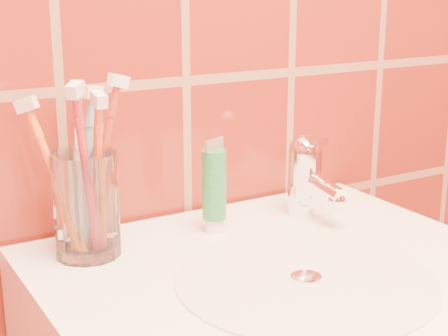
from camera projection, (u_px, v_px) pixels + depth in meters
glass_tumbler at (86, 204)px, 0.84m from camera, size 0.09×0.09×0.13m
toothpaste_tube at (214, 189)px, 0.92m from camera, size 0.04×0.03×0.13m
faucet at (307, 173)px, 0.98m from camera, size 0.05×0.11×0.12m
toothbrush_0 at (98, 178)px, 0.82m from camera, size 0.03×0.09×0.22m
toothbrush_1 at (57, 181)px, 0.82m from camera, size 0.14×0.14×0.21m
toothbrush_2 at (101, 165)px, 0.85m from camera, size 0.10×0.09×0.23m
toothbrush_3 at (87, 175)px, 0.80m from camera, size 0.10×0.11×0.23m
toothbrush_4 at (79, 169)px, 0.85m from camera, size 0.09×0.12×0.23m
toothbrush_5 at (87, 172)px, 0.85m from camera, size 0.08×0.07×0.22m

